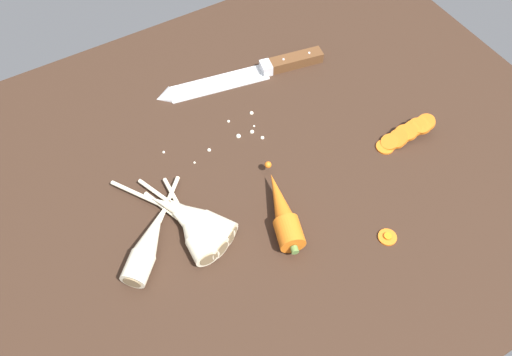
{
  "coord_description": "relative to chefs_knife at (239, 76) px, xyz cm",
  "views": [
    {
      "loc": [
        -25.36,
        -45.55,
        74.55
      ],
      "look_at": [
        0.0,
        -2.0,
        1.5
      ],
      "focal_mm": 36.54,
      "sensor_mm": 36.0,
      "label": 1
    }
  ],
  "objects": [
    {
      "name": "parsnip_mid_left",
      "position": [
        -22.18,
        -26.07,
        1.33
      ],
      "size": [
        9.46,
        19.06,
        4.0
      ],
      "color": "beige",
      "rests_on": "ground_plane"
    },
    {
      "name": "carrot_slice_stack",
      "position": [
        18.82,
        -28.75,
        0.81
      ],
      "size": [
        11.72,
        4.13,
        3.79
      ],
      "color": "orange",
      "rests_on": "ground_plane"
    },
    {
      "name": "parsnip_front",
      "position": [
        -23.22,
        -27.55,
        1.33
      ],
      "size": [
        8.18,
        16.94,
        4.0
      ],
      "color": "beige",
      "rests_on": "ground_plane"
    },
    {
      "name": "parsnip_mid_right",
      "position": [
        -30.77,
        -26.22,
        1.33
      ],
      "size": [
        15.92,
        16.1,
        4.0
      ],
      "color": "beige",
      "rests_on": "ground_plane"
    },
    {
      "name": "parsnip_back",
      "position": [
        -23.66,
        -27.53,
        1.33
      ],
      "size": [
        4.27,
        17.74,
        4.0
      ],
      "color": "beige",
      "rests_on": "ground_plane"
    },
    {
      "name": "parsnip_outer",
      "position": [
        -22.73,
        -24.99,
        1.33
      ],
      "size": [
        14.67,
        20.93,
        4.0
      ],
      "color": "beige",
      "rests_on": "ground_plane"
    },
    {
      "name": "mince_crumbs",
      "position": [
        -7.08,
        -12.34,
        -0.28
      ],
      "size": [
        19.0,
        7.26,
        0.89
      ],
      "color": "silver",
      "rests_on": "ground_plane"
    },
    {
      "name": "whole_carrot",
      "position": [
        -9.56,
        -31.85,
        1.45
      ],
      "size": [
        7.97,
        17.27,
        4.2
      ],
      "color": "orange",
      "rests_on": "ground_plane"
    },
    {
      "name": "ground_plane",
      "position": [
        -9.74,
        -21.55,
        -2.65
      ],
      "size": [
        120.0,
        90.0,
        4.0
      ],
      "primitive_type": "cube",
      "color": "#332116"
    },
    {
      "name": "chefs_knife",
      "position": [
        0.0,
        0.0,
        0.0
      ],
      "size": [
        34.73,
        9.67,
        4.18
      ],
      "color": "silver",
      "rests_on": "ground_plane"
    },
    {
      "name": "carrot_slice_stray_near",
      "position": [
        3.18,
        -43.43,
        -0.29
      ],
      "size": [
        3.03,
        3.03,
        0.7
      ],
      "color": "orange",
      "rests_on": "ground_plane"
    }
  ]
}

